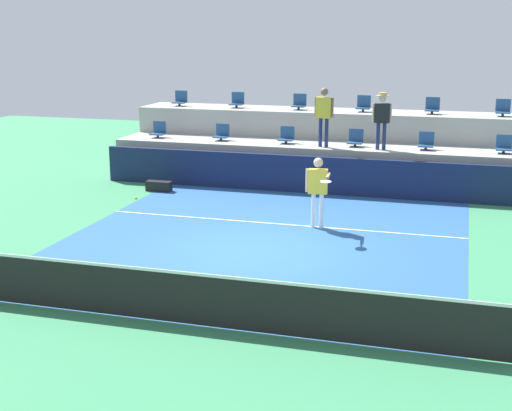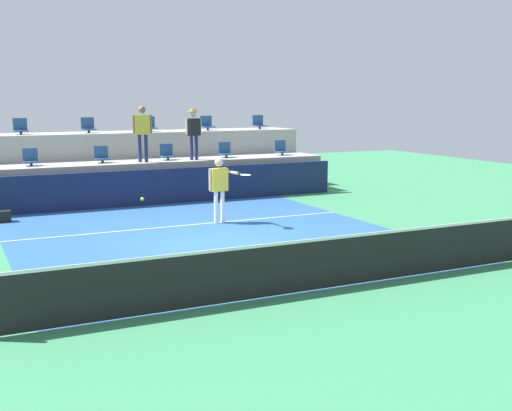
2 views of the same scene
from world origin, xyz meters
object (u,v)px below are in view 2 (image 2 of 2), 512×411
at_px(stadium_chair_lower_left, 31,159).
at_px(stadium_chair_upper_mid_right, 149,125).
at_px(stadium_chair_upper_right, 207,124).
at_px(spectator_leaning_on_rail, 142,128).
at_px(stadium_chair_upper_far_right, 259,123).
at_px(stadium_chair_lower_mid_left, 102,156).
at_px(stadium_chair_lower_mid_right, 167,153).
at_px(stadium_chair_lower_far_right, 281,149).
at_px(stadium_chair_upper_left, 20,128).
at_px(tennis_ball, 142,199).
at_px(stadium_chair_lower_right, 225,151).
at_px(stadium_chair_upper_mid_left, 88,126).
at_px(tennis_player, 220,183).
at_px(spectator_with_hat, 194,129).

height_order(stadium_chair_lower_left, stadium_chair_upper_mid_right, stadium_chair_upper_mid_right).
relative_size(stadium_chair_upper_right, spectator_leaning_on_rail, 0.29).
distance_m(stadium_chair_lower_left, stadium_chair_upper_right, 6.71).
bearing_deg(spectator_leaning_on_rail, stadium_chair_upper_right, 35.66).
xyz_separation_m(stadium_chair_upper_right, stadium_chair_upper_far_right, (2.11, 0.00, 0.00)).
xyz_separation_m(stadium_chair_lower_mid_left, stadium_chair_upper_right, (4.27, 1.80, 0.85)).
xyz_separation_m(stadium_chair_lower_left, stadium_chair_lower_mid_right, (4.28, 0.00, 0.00)).
relative_size(stadium_chair_lower_far_right, stadium_chair_upper_left, 1.00).
bearing_deg(tennis_ball, stadium_chair_lower_right, 57.72).
relative_size(stadium_chair_lower_mid_left, stadium_chair_lower_right, 1.00).
distance_m(stadium_chair_lower_right, stadium_chair_upper_mid_right, 2.91).
bearing_deg(stadium_chair_upper_mid_left, tennis_player, -73.23).
height_order(stadium_chair_upper_mid_left, stadium_chair_upper_mid_right, same).
bearing_deg(stadium_chair_upper_mid_left, stadium_chair_lower_far_right, -15.64).
xyz_separation_m(tennis_player, spectator_leaning_on_rail, (-0.76, 4.51, 1.27)).
bearing_deg(stadium_chair_lower_mid_left, tennis_ball, -97.39).
bearing_deg(stadium_chair_lower_left, stadium_chair_lower_mid_right, 0.00).
bearing_deg(stadium_chair_upper_left, stadium_chair_upper_right, 0.00).
xyz_separation_m(stadium_chair_lower_left, stadium_chair_lower_mid_left, (2.13, 0.00, 0.00)).
distance_m(stadium_chair_lower_left, spectator_leaning_on_rail, 3.49).
bearing_deg(stadium_chair_lower_mid_right, stadium_chair_lower_right, 0.00).
xyz_separation_m(stadium_chair_lower_right, stadium_chair_upper_right, (0.04, 1.80, 0.85)).
distance_m(stadium_chair_lower_left, stadium_chair_lower_mid_right, 4.28).
bearing_deg(stadium_chair_upper_mid_right, tennis_ball, -107.35).
height_order(stadium_chair_lower_mid_left, spectator_with_hat, spectator_with_hat).
relative_size(stadium_chair_lower_left, spectator_leaning_on_rail, 0.29).
height_order(stadium_chair_upper_left, stadium_chair_upper_right, same).
bearing_deg(stadium_chair_upper_right, stadium_chair_upper_mid_right, 180.00).
xyz_separation_m(stadium_chair_lower_far_right, stadium_chair_upper_far_right, (-0.02, 1.80, 0.85)).
relative_size(stadium_chair_lower_mid_left, tennis_ball, 7.65).
xyz_separation_m(stadium_chair_lower_mid_right, stadium_chair_upper_right, (2.13, 1.80, 0.85)).
xyz_separation_m(stadium_chair_lower_mid_right, spectator_leaning_on_rail, (-0.92, -0.38, 0.86)).
height_order(stadium_chair_lower_left, tennis_ball, stadium_chair_lower_left).
bearing_deg(tennis_player, spectator_leaning_on_rail, 99.58).
distance_m(spectator_with_hat, tennis_ball, 9.05).
relative_size(stadium_chair_upper_far_right, tennis_player, 0.30).
relative_size(tennis_player, spectator_with_hat, 1.04).
bearing_deg(stadium_chair_upper_far_right, stadium_chair_lower_mid_left, -164.25).
relative_size(stadium_chair_upper_far_right, tennis_ball, 7.65).
bearing_deg(tennis_ball, stadium_chair_lower_left, 97.02).
height_order(stadium_chair_lower_mid_left, spectator_leaning_on_rail, spectator_leaning_on_rail).
height_order(stadium_chair_upper_mid_left, tennis_ball, stadium_chair_upper_mid_left).
bearing_deg(stadium_chair_upper_mid_left, tennis_ball, -95.96).
relative_size(stadium_chair_lower_right, stadium_chair_upper_mid_right, 1.00).
xyz_separation_m(stadium_chair_lower_mid_right, spectator_with_hat, (0.80, -0.38, 0.80)).
bearing_deg(stadium_chair_upper_left, tennis_ball, -83.89).
height_order(stadium_chair_lower_far_right, spectator_leaning_on_rail, spectator_leaning_on_rail).
height_order(stadium_chair_upper_left, spectator_leaning_on_rail, spectator_leaning_on_rail).
bearing_deg(spectator_with_hat, stadium_chair_lower_right, 16.65).
distance_m(stadium_chair_lower_mid_right, tennis_ball, 9.03).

